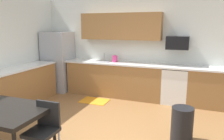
{
  "coord_description": "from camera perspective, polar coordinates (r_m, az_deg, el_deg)",
  "views": [
    {
      "loc": [
        1.59,
        -3.21,
        1.91
      ],
      "look_at": [
        0.0,
        1.0,
        1.0
      ],
      "focal_mm": 34.87,
      "sensor_mm": 36.0,
      "label": 1
    }
  ],
  "objects": [
    {
      "name": "kettle",
      "position": [
        5.98,
        0.75,
        2.89
      ],
      "size": [
        0.14,
        0.14,
        0.2
      ],
      "primitive_type": "cylinder",
      "color": "#CC3372",
      "rests_on": "countertop_back"
    },
    {
      "name": "cabinet_run_back",
      "position": [
        6.04,
        0.6,
        -2.53
      ],
      "size": [
        2.65,
        0.6,
        0.9
      ],
      "primitive_type": "cube",
      "color": "olive",
      "rests_on": "ground"
    },
    {
      "name": "refrigerator",
      "position": [
        6.69,
        -13.91,
        2.18
      ],
      "size": [
        0.76,
        0.7,
        1.74
      ],
      "primitive_type": "cube",
      "color": "#9EA0A5",
      "rests_on": "ground"
    },
    {
      "name": "upper_cabinets_back",
      "position": [
        5.95,
        2.22,
        11.35
      ],
      "size": [
        2.2,
        0.34,
        0.7
      ],
      "primitive_type": "cube",
      "color": "olive"
    },
    {
      "name": "ground_plane",
      "position": [
        4.06,
        -5.22,
        -16.7
      ],
      "size": [
        12.0,
        12.0,
        0.0
      ],
      "primitive_type": "plane",
      "color": "olive"
    },
    {
      "name": "trash_bin",
      "position": [
        3.91,
        17.86,
        -13.49
      ],
      "size": [
        0.36,
        0.36,
        0.6
      ],
      "primitive_type": "cylinder",
      "color": "black",
      "rests_on": "ground"
    },
    {
      "name": "sink_faucet",
      "position": [
        6.23,
        -2.05,
        3.42
      ],
      "size": [
        0.02,
        0.02,
        0.24
      ],
      "primitive_type": "cylinder",
      "color": "#B2B5BA",
      "rests_on": "countertop_back"
    },
    {
      "name": "countertop_back",
      "position": [
        5.82,
        4.54,
        1.61
      ],
      "size": [
        4.8,
        0.64,
        0.04
      ],
      "primitive_type": "cube",
      "color": "silver",
      "rests_on": "cabinet_run_back"
    },
    {
      "name": "cabinet_run_back_right",
      "position": [
        5.71,
        23.66,
        -4.36
      ],
      "size": [
        0.9,
        0.6,
        0.9
      ],
      "primitive_type": "cube",
      "color": "olive",
      "rests_on": "ground"
    },
    {
      "name": "dining_table",
      "position": [
        3.61,
        -27.34,
        -9.7
      ],
      "size": [
        1.4,
        0.9,
        0.75
      ],
      "color": "black",
      "rests_on": "ground"
    },
    {
      "name": "sink_basin",
      "position": [
        6.09,
        -2.7,
        1.7
      ],
      "size": [
        0.48,
        0.4,
        0.14
      ],
      "primitive_type": "cube",
      "color": "#A5A8AD",
      "rests_on": "countertop_back"
    },
    {
      "name": "oven_range",
      "position": [
        5.71,
        16.13,
        -3.78
      ],
      "size": [
        0.6,
        0.6,
        0.91
      ],
      "color": "white",
      "rests_on": "ground"
    },
    {
      "name": "wall_back",
      "position": [
        6.1,
        5.53,
        6.13
      ],
      "size": [
        5.8,
        0.1,
        2.7
      ],
      "primitive_type": "cube",
      "color": "silver",
      "rests_on": "ground"
    },
    {
      "name": "floor_mat",
      "position": [
        5.71,
        -4.62,
        -8.06
      ],
      "size": [
        0.7,
        0.5,
        0.01
      ],
      "primitive_type": "cube",
      "color": "orange",
      "rests_on": "ground"
    },
    {
      "name": "chair_near_table",
      "position": [
        3.34,
        -17.35,
        -14.0
      ],
      "size": [
        0.4,
        0.4,
        0.85
      ],
      "color": "black",
      "rests_on": "ground"
    },
    {
      "name": "microwave",
      "position": [
        5.63,
        16.81,
        6.84
      ],
      "size": [
        0.54,
        0.36,
        0.32
      ],
      "primitive_type": "cube",
      "color": "black"
    },
    {
      "name": "cabinet_run_left",
      "position": [
        5.77,
        -22.69,
        -4.11
      ],
      "size": [
        0.6,
        2.0,
        0.9
      ],
      "primitive_type": "cube",
      "color": "olive",
      "rests_on": "ground"
    },
    {
      "name": "countertop_left",
      "position": [
        5.67,
        -23.06,
        0.47
      ],
      "size": [
        0.64,
        2.0,
        0.04
      ],
      "primitive_type": "cube",
      "color": "silver",
      "rests_on": "cabinet_run_left"
    }
  ]
}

